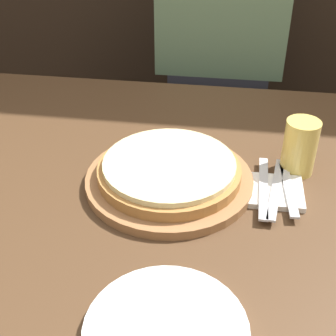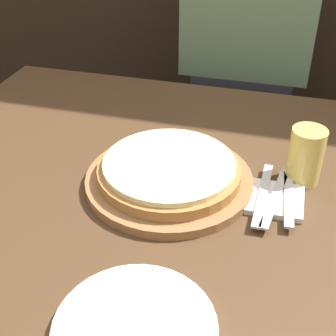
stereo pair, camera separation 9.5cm
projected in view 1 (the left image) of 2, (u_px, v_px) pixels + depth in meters
dining_table at (168, 305)px, 1.17m from camera, size 1.23×1.04×0.72m
pizza_on_board at (168, 174)px, 0.96m from camera, size 0.35×0.35×0.06m
beer_glass at (300, 145)px, 0.98m from camera, size 0.07×0.07×0.12m
dinner_plate at (166, 331)px, 0.67m from camera, size 0.24×0.24×0.02m
napkin_stack at (275, 192)px, 0.94m from camera, size 0.11×0.11×0.01m
fork at (263, 187)px, 0.94m from camera, size 0.02×0.21×0.00m
dinner_knife at (276, 188)px, 0.94m from camera, size 0.05×0.21×0.00m
spoon at (289, 189)px, 0.94m from camera, size 0.03×0.18×0.00m
diner_person at (218, 83)px, 1.59m from camera, size 0.40×0.20×1.32m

